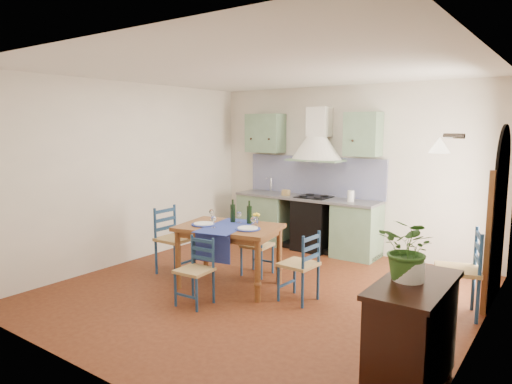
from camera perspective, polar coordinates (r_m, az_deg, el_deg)
floor at (r=6.06m, az=0.83°, el=-12.31°), size 5.00×5.00×0.00m
back_wall at (r=7.95m, az=7.48°, el=0.37°), size 5.00×0.96×2.80m
right_wall at (r=5.06m, az=26.75°, el=-1.60°), size 0.26×5.00×2.80m
left_wall at (r=7.42m, az=-15.23°, el=2.32°), size 0.04×5.00×2.80m
ceiling at (r=5.72m, az=0.89°, el=15.06°), size 5.00×5.00×0.01m
dining_table at (r=6.05m, az=-3.38°, el=-5.13°), size 1.44×1.13×1.14m
chair_near at (r=5.57m, az=-7.53°, el=-9.70°), size 0.40×0.40×0.81m
chair_far at (r=6.56m, az=0.02°, el=-6.78°), size 0.42×0.42×0.82m
chair_left at (r=6.76m, az=-10.31°, el=-5.83°), size 0.45×0.45×0.97m
chair_right at (r=5.63m, az=5.61°, el=-9.12°), size 0.43×0.43×0.87m
chair_spare at (r=5.67m, az=24.22°, el=-9.00°), size 0.58×0.58×1.00m
sideboard at (r=3.94m, az=18.87°, el=-16.44°), size 0.50×1.05×0.94m
potted_plant at (r=3.73m, az=18.65°, el=-6.83°), size 0.52×0.47×0.49m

